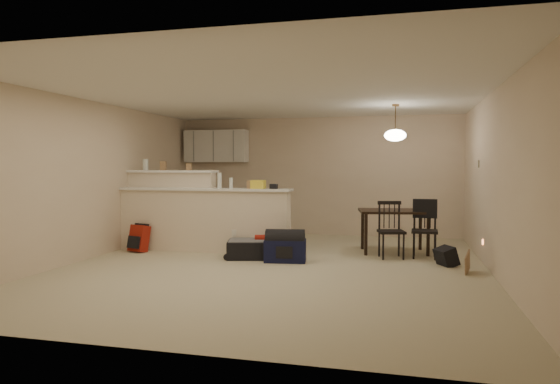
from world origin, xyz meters
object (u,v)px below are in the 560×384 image
(dining_table, at_px, (394,215))
(red_backpack, at_px, (139,239))
(navy_duffel, at_px, (285,251))
(black_daypack, at_px, (446,257))
(suitcase, at_px, (254,249))
(pendant_lamp, at_px, (395,135))
(dining_chair_near, at_px, (391,230))
(dining_chair_far, at_px, (425,230))

(dining_table, relative_size, red_backpack, 2.81)
(navy_duffel, height_order, black_daypack, navy_duffel)
(suitcase, height_order, navy_duffel, navy_duffel)
(pendant_lamp, xyz_separation_m, suitcase, (-2.16, -1.06, -1.85))
(pendant_lamp, bearing_deg, dining_table, 0.00)
(dining_chair_near, distance_m, suitcase, 2.21)
(dining_chair_near, distance_m, dining_chair_far, 0.53)
(dining_table, height_order, pendant_lamp, pendant_lamp)
(pendant_lamp, relative_size, dining_chair_near, 0.69)
(red_backpack, bearing_deg, navy_duffel, 9.42)
(pendant_lamp, bearing_deg, dining_chair_far, -40.23)
(dining_table, bearing_deg, dining_chair_far, -49.93)
(red_backpack, height_order, black_daypack, red_backpack)
(pendant_lamp, height_order, black_daypack, pendant_lamp)
(pendant_lamp, bearing_deg, red_backpack, -167.10)
(suitcase, bearing_deg, red_backpack, 163.80)
(dining_table, bearing_deg, black_daypack, -61.29)
(dining_table, xyz_separation_m, black_daypack, (0.77, -0.97, -0.50))
(dining_chair_near, xyz_separation_m, navy_duffel, (-1.57, -0.69, -0.28))
(dining_chair_near, distance_m, red_backpack, 4.23)
(dining_chair_near, xyz_separation_m, red_backpack, (-4.20, -0.42, -0.23))
(dining_chair_far, relative_size, navy_duffel, 1.46)
(pendant_lamp, xyz_separation_m, dining_chair_near, (-0.03, -0.55, -1.54))
(pendant_lamp, height_order, suitcase, pendant_lamp)
(dining_chair_near, distance_m, navy_duffel, 1.74)
(pendant_lamp, bearing_deg, navy_duffel, -142.22)
(navy_duffel, bearing_deg, pendant_lamp, 29.28)
(dining_table, distance_m, suitcase, 2.45)
(pendant_lamp, relative_size, dining_chair_far, 0.68)
(dining_table, relative_size, suitcase, 1.54)
(suitcase, bearing_deg, black_daypack, -12.11)
(red_backpack, height_order, navy_duffel, red_backpack)
(dining_chair_far, bearing_deg, suitcase, -164.11)
(pendant_lamp, height_order, red_backpack, pendant_lamp)
(navy_duffel, bearing_deg, dining_chair_near, 15.31)
(dining_chair_far, distance_m, red_backpack, 4.76)
(dining_chair_far, xyz_separation_m, black_daypack, (0.29, -0.56, -0.32))
(dining_chair_far, relative_size, black_daypack, 3.02)
(dining_table, height_order, dining_chair_near, dining_chair_near)
(red_backpack, distance_m, navy_duffel, 2.65)
(pendant_lamp, xyz_separation_m, navy_duffel, (-1.60, -1.24, -1.82))
(pendant_lamp, height_order, dining_chair_near, pendant_lamp)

